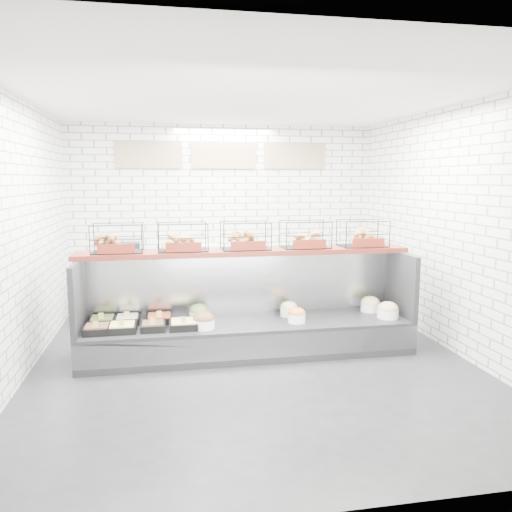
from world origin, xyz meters
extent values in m
plane|color=black|center=(0.00, 0.00, 0.00)|extent=(5.50, 5.50, 0.00)
cube|color=white|center=(0.00, 2.75, 1.50)|extent=(5.00, 0.02, 3.00)
cube|color=white|center=(-2.50, 0.00, 1.50)|extent=(0.02, 5.50, 3.00)
cube|color=white|center=(2.50, 0.00, 1.50)|extent=(0.02, 5.50, 3.00)
cube|color=white|center=(0.00, 0.00, 3.00)|extent=(5.00, 5.50, 0.02)
cube|color=tan|center=(-1.20, 2.72, 2.50)|extent=(1.05, 0.03, 0.42)
cube|color=tan|center=(0.00, 2.72, 2.50)|extent=(1.05, 0.03, 0.42)
cube|color=tan|center=(1.20, 2.72, 2.50)|extent=(1.05, 0.03, 0.42)
cube|color=black|center=(0.00, 0.30, 0.20)|extent=(4.00, 0.90, 0.40)
cube|color=#93969B|center=(0.00, -0.14, 0.22)|extent=(4.00, 0.03, 0.28)
cube|color=#93969B|center=(0.00, 0.71, 0.80)|extent=(4.00, 0.08, 0.80)
cube|color=black|center=(-1.97, 0.30, 0.80)|extent=(0.06, 0.90, 0.80)
cube|color=black|center=(1.97, 0.30, 0.80)|extent=(0.06, 0.90, 0.80)
cube|color=black|center=(-1.76, 0.13, 0.44)|extent=(0.29, 0.29, 0.08)
cube|color=brown|center=(-1.76, 0.13, 0.48)|extent=(0.25, 0.25, 0.04)
cube|color=#E1BC4E|center=(-1.76, 0.02, 0.53)|extent=(0.06, 0.01, 0.08)
cube|color=black|center=(-1.74, 0.48, 0.44)|extent=(0.29, 0.29, 0.08)
cube|color=olive|center=(-1.74, 0.48, 0.48)|extent=(0.25, 0.25, 0.04)
cube|color=#E1BC4E|center=(-1.74, 0.37, 0.53)|extent=(0.06, 0.01, 0.08)
cube|color=black|center=(-1.48, 0.14, 0.44)|extent=(0.31, 0.31, 0.08)
cube|color=#EAE877|center=(-1.48, 0.14, 0.48)|extent=(0.27, 0.27, 0.04)
cube|color=#E1BC4E|center=(-1.48, 0.03, 0.53)|extent=(0.06, 0.01, 0.08)
cube|color=black|center=(-1.45, 0.48, 0.44)|extent=(0.28, 0.28, 0.08)
cube|color=white|center=(-1.45, 0.48, 0.48)|extent=(0.24, 0.24, 0.04)
cube|color=#E1BC4E|center=(-1.45, 0.38, 0.53)|extent=(0.06, 0.01, 0.08)
cube|color=black|center=(-1.14, 0.13, 0.44)|extent=(0.28, 0.28, 0.08)
cube|color=brown|center=(-1.14, 0.13, 0.48)|extent=(0.24, 0.24, 0.04)
cube|color=#E1BC4E|center=(-1.14, 0.03, 0.53)|extent=(0.06, 0.01, 0.08)
cube|color=black|center=(-1.07, 0.45, 0.44)|extent=(0.31, 0.31, 0.08)
cube|color=#D1532C|center=(-1.07, 0.45, 0.48)|extent=(0.26, 0.26, 0.04)
cube|color=#E1BC4E|center=(-1.07, 0.34, 0.53)|extent=(0.06, 0.01, 0.08)
cube|color=black|center=(-0.80, 0.14, 0.44)|extent=(0.32, 0.32, 0.08)
cube|color=#F4DB7D|center=(-0.80, 0.14, 0.48)|extent=(0.27, 0.27, 0.04)
cube|color=#E1BC4E|center=(-0.80, 0.03, 0.53)|extent=(0.06, 0.01, 0.08)
cylinder|color=white|center=(-0.56, 0.10, 0.46)|extent=(0.25, 0.25, 0.11)
ellipsoid|color=brown|center=(-0.56, 0.10, 0.52)|extent=(0.25, 0.25, 0.17)
cylinder|color=white|center=(-0.59, 0.48, 0.46)|extent=(0.25, 0.25, 0.11)
ellipsoid|color=olive|center=(-0.59, 0.48, 0.52)|extent=(0.24, 0.24, 0.17)
cylinder|color=white|center=(0.56, 0.14, 0.46)|extent=(0.21, 0.21, 0.11)
ellipsoid|color=#C9712A|center=(0.56, 0.14, 0.52)|extent=(0.21, 0.21, 0.15)
cylinder|color=white|center=(0.54, 0.44, 0.46)|extent=(0.22, 0.22, 0.11)
ellipsoid|color=#DCCF87|center=(0.54, 0.44, 0.52)|extent=(0.21, 0.21, 0.15)
cylinder|color=white|center=(1.74, 0.14, 0.46)|extent=(0.26, 0.26, 0.11)
ellipsoid|color=tan|center=(1.74, 0.14, 0.52)|extent=(0.26, 0.26, 0.18)
cylinder|color=white|center=(1.65, 0.47, 0.46)|extent=(0.25, 0.25, 0.11)
ellipsoid|color=#CEBE7F|center=(1.65, 0.47, 0.52)|extent=(0.24, 0.24, 0.17)
cube|color=#48160F|center=(0.00, 0.52, 1.23)|extent=(4.10, 0.50, 0.06)
cube|color=black|center=(-1.53, 0.52, 1.43)|extent=(0.60, 0.38, 0.34)
cube|color=#611D11|center=(-1.53, 0.32, 1.33)|extent=(0.42, 0.02, 0.11)
cube|color=black|center=(-0.77, 0.52, 1.43)|extent=(0.60, 0.38, 0.34)
cube|color=#611D11|center=(-0.77, 0.32, 1.33)|extent=(0.42, 0.02, 0.11)
cube|color=black|center=(0.00, 0.52, 1.43)|extent=(0.60, 0.38, 0.34)
cube|color=#611D11|center=(0.00, 0.32, 1.33)|extent=(0.42, 0.02, 0.11)
cube|color=black|center=(0.77, 0.52, 1.43)|extent=(0.60, 0.38, 0.34)
cube|color=#611D11|center=(0.77, 0.32, 1.33)|extent=(0.42, 0.02, 0.11)
cube|color=black|center=(1.53, 0.52, 1.43)|extent=(0.60, 0.38, 0.34)
cube|color=#611D11|center=(1.53, 0.32, 1.33)|extent=(0.42, 0.02, 0.11)
cube|color=#93969B|center=(0.00, 2.43, 0.45)|extent=(4.00, 0.60, 0.90)
cube|color=black|center=(-1.58, 2.40, 1.02)|extent=(0.40, 0.30, 0.24)
cube|color=silver|center=(-0.31, 2.42, 0.99)|extent=(0.35, 0.28, 0.18)
cylinder|color=#DB6336|center=(0.59, 2.37, 1.01)|extent=(0.09, 0.09, 0.22)
cube|color=black|center=(1.37, 2.44, 1.05)|extent=(0.30, 0.30, 0.30)
camera|label=1|loc=(-0.97, -5.53, 2.12)|focal=35.00mm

